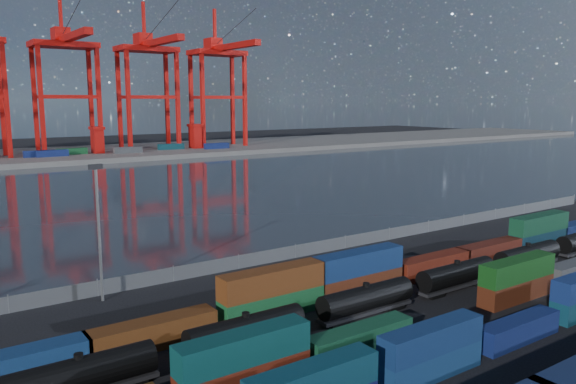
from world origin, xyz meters
TOP-DOWN VIEW (x-y plane):
  - ground at (0.00, 0.00)m, footprint 700.00×700.00m
  - harbor_water at (0.00, 105.00)m, footprint 700.00×700.00m
  - far_quay at (0.00, 210.00)m, footprint 700.00×70.00m
  - container_row_south at (-7.04, -9.37)m, footprint 139.68×2.24m
  - container_row_mid at (-2.39, -2.23)m, footprint 140.84×2.42m
  - container_row_north at (9.04, 10.15)m, footprint 142.06×2.61m
  - tanker_string at (16.01, 4.23)m, footprint 121.20×2.73m
  - waterfront_fence at (-0.00, 28.00)m, footprint 160.12×0.12m
  - yard_light_mast at (-30.00, 26.00)m, footprint 1.60×0.40m
  - gantry_cranes at (-7.50, 203.23)m, footprint 200.69×49.32m
  - quay_containers at (-11.00, 195.46)m, footprint 172.58×10.99m
  - straddle_carriers at (-2.50, 200.00)m, footprint 140.00×7.00m

SIDE VIEW (x-z plane):
  - ground at x=0.00m, z-range 0.00..0.00m
  - harbor_water at x=0.00m, z-range 0.01..0.01m
  - far_quay at x=0.00m, z-range 0.00..2.00m
  - waterfront_fence at x=0.00m, z-range -0.10..2.10m
  - container_row_mid at x=-2.39m, z-range -0.86..4.29m
  - tanker_string at x=16.01m, z-range 0.01..3.91m
  - container_row_north at x=9.04m, z-range -0.79..4.76m
  - container_row_south at x=-7.04m, z-range -0.30..4.48m
  - quay_containers at x=-11.00m, z-range 2.00..4.60m
  - straddle_carriers at x=-2.50m, z-range 2.27..13.37m
  - yard_light_mast at x=-30.00m, z-range 1.00..17.60m
  - gantry_cranes at x=-7.50m, z-range 7.55..74.33m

